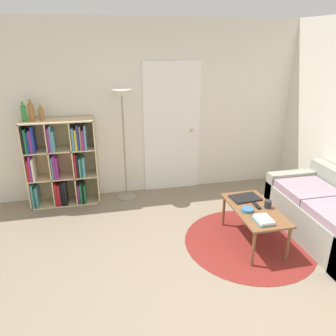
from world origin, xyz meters
The scene contains 15 objects.
ground_plane centered at (0.00, 0.00, 0.00)m, with size 14.00×14.00×0.00m, color gray.
wall_back centered at (0.01, 2.80, 1.29)m, with size 7.31×0.11×2.60m.
rug centered at (0.75, 1.02, 0.00)m, with size 1.56×1.56×0.01m.
bookshelf centered at (-1.50, 2.59, 0.64)m, with size 0.98×0.34×1.27m.
floor_lamp centered at (-0.58, 2.56, 1.35)m, with size 0.28×0.28×1.66m.
couch centered at (1.78, 0.96, 0.28)m, with size 0.83×1.58×0.73m.
coffee_table centered at (0.79, 1.03, 0.40)m, with size 0.49×0.94×0.45m.
laptop centered at (0.79, 1.30, 0.46)m, with size 0.37×0.27×0.02m.
bowl centered at (0.67, 0.99, 0.47)m, with size 0.14×0.14×0.04m.
book_stack_on_table centered at (0.74, 0.73, 0.48)m, with size 0.17×0.21×0.05m.
cup centered at (0.94, 1.02, 0.50)m, with size 0.08×0.08×0.09m.
remote centered at (0.83, 1.07, 0.46)m, with size 0.05×0.15×0.02m.
bottle_left centered at (-1.89, 2.60, 1.38)m, with size 0.07×0.07×0.26m.
bottle_middle centered at (-1.80, 2.61, 1.39)m, with size 0.08×0.08×0.29m.
bottle_right centered at (-1.68, 2.62, 1.35)m, with size 0.06×0.06×0.21m.
Camera 1 is at (-0.93, -2.06, 2.30)m, focal length 35.00 mm.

